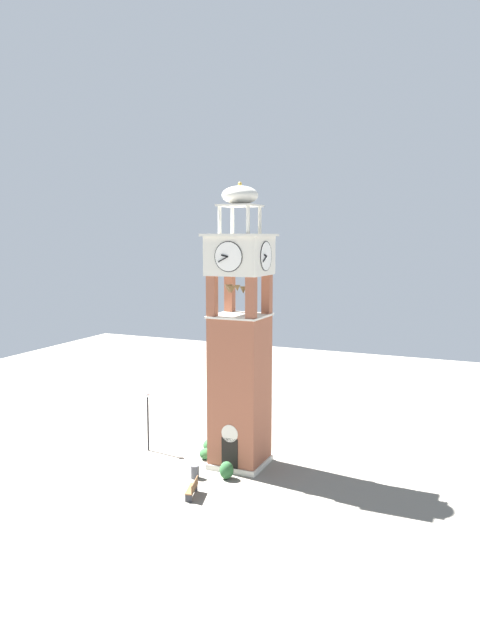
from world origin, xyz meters
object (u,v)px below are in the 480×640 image
object	(u,v)px
park_bench	(193,488)
clock_tower	(240,353)
lamp_post	(148,410)
trash_bin	(195,472)

from	to	relation	value
park_bench	clock_tower	bearing A→B (deg)	84.69
clock_tower	lamp_post	distance (m)	8.14
clock_tower	trash_bin	world-z (taller)	clock_tower
park_bench	trash_bin	distance (m)	2.62
clock_tower	lamp_post	bearing A→B (deg)	-178.15
park_bench	lamp_post	bearing A→B (deg)	139.89
park_bench	lamp_post	distance (m)	8.52
clock_tower	lamp_post	size ratio (longest dim) A/B	4.33
park_bench	trash_bin	world-z (taller)	park_bench
park_bench	lamp_post	world-z (taller)	lamp_post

